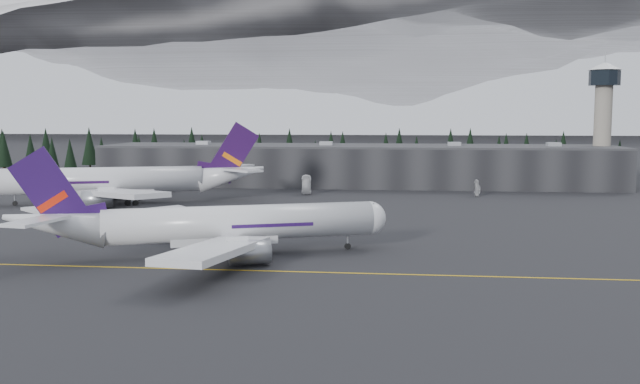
# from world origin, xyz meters

# --- Properties ---
(ground) EXTENTS (1400.00, 1400.00, 0.00)m
(ground) POSITION_xyz_m (0.00, 0.00, 0.00)
(ground) COLOR black
(ground) RESTS_ON ground
(taxiline) EXTENTS (400.00, 0.40, 0.02)m
(taxiline) POSITION_xyz_m (0.00, -2.00, 0.01)
(taxiline) COLOR gold
(taxiline) RESTS_ON ground
(terminal) EXTENTS (160.00, 30.00, 12.60)m
(terminal) POSITION_xyz_m (0.00, 125.00, 6.30)
(terminal) COLOR black
(terminal) RESTS_ON ground
(control_tower) EXTENTS (10.00, 10.00, 37.70)m
(control_tower) POSITION_xyz_m (75.00, 128.00, 23.41)
(control_tower) COLOR gray
(control_tower) RESTS_ON ground
(treeline) EXTENTS (360.00, 20.00, 15.00)m
(treeline) POSITION_xyz_m (0.00, 162.00, 7.50)
(treeline) COLOR black
(treeline) RESTS_ON ground
(mountain_ridge) EXTENTS (4400.00, 900.00, 420.00)m
(mountain_ridge) POSITION_xyz_m (0.00, 1000.00, 0.00)
(mountain_ridge) COLOR white
(mountain_ridge) RESTS_ON ground
(jet_main) EXTENTS (57.62, 51.56, 17.52)m
(jet_main) POSITION_xyz_m (-16.31, 7.84, 4.94)
(jet_main) COLOR silver
(jet_main) RESTS_ON ground
(jet_parked) EXTENTS (67.45, 60.83, 20.36)m
(jet_parked) POSITION_xyz_m (-54.84, 71.51, 5.74)
(jet_parked) COLOR silver
(jet_parked) RESTS_ON ground
(gse_vehicle_a) EXTENTS (2.70, 5.66, 1.56)m
(gse_vehicle_a) POSITION_xyz_m (-12.39, 95.44, 0.78)
(gse_vehicle_a) COLOR silver
(gse_vehicle_a) RESTS_ON ground
(gse_vehicle_b) EXTENTS (4.90, 2.56, 1.59)m
(gse_vehicle_b) POSITION_xyz_m (34.40, 96.01, 0.80)
(gse_vehicle_b) COLOR #B8B8BA
(gse_vehicle_b) RESTS_ON ground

